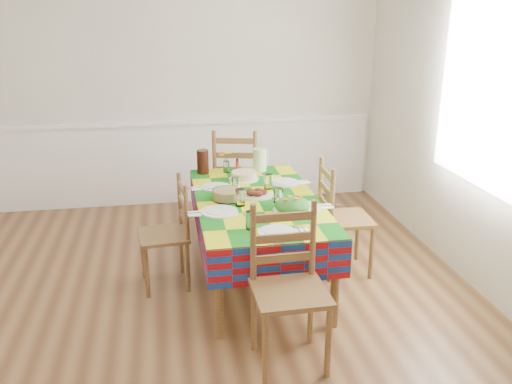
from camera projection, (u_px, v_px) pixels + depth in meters
room at (175, 132)px, 3.32m from camera, size 4.58×5.08×2.78m
wainscot at (172, 160)px, 5.91m from camera, size 4.41×0.06×0.92m
window_right at (484, 91)px, 3.91m from camera, size 0.00×1.40×1.40m
dining_table at (257, 207)px, 4.20m from camera, size 0.93×1.73×0.68m
setting_near_head at (268, 228)px, 3.55m from camera, size 0.41×0.27×0.12m
setting_left_near at (226, 206)px, 3.93m from camera, size 0.49×0.29×0.13m
setting_left_far at (222, 186)px, 4.38m from camera, size 0.43×0.26×0.11m
setting_right_near at (295, 203)px, 4.00m from camera, size 0.49×0.28×0.13m
setting_right_far at (279, 182)px, 4.48m from camera, size 0.47×0.27×0.12m
meat_platter at (256, 194)px, 4.21m from camera, size 0.29×0.21×0.06m
salad_platter at (293, 206)px, 3.89m from camera, size 0.28×0.28×0.12m
pasta_bowl at (227, 195)px, 4.13m from camera, size 0.22×0.22×0.08m
cake at (244, 176)px, 4.62m from camera, size 0.25×0.25×0.07m
serving_utensils at (281, 200)px, 4.12m from camera, size 0.13×0.30×0.01m
flower_vase at (226, 164)px, 4.80m from camera, size 0.12×0.10×0.20m
hot_sauce at (237, 165)px, 4.81m from camera, size 0.03×0.03×0.13m
green_pitcher at (260, 160)px, 4.85m from camera, size 0.12×0.12×0.20m
tea_pitcher at (203, 162)px, 4.77m from camera, size 0.11×0.11×0.21m
name_card at (279, 242)px, 3.38m from camera, size 0.08×0.02×0.02m
chair_near at (288, 289)px, 3.22m from camera, size 0.44×0.42×0.98m
chair_far at (237, 179)px, 5.24m from camera, size 0.53×0.52×1.00m
chair_left at (168, 234)px, 4.15m from camera, size 0.40×0.42×0.86m
chair_right at (341, 219)px, 4.36m from camera, size 0.41×0.43×0.93m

